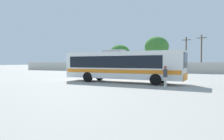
{
  "coord_description": "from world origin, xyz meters",
  "views": [
    {
      "loc": [
        7.06,
        -19.66,
        2.04
      ],
      "look_at": [
        -2.75,
        0.19,
        1.24
      ],
      "focal_mm": 33.17,
      "sensor_mm": 36.0,
      "label": 1
    }
  ],
  "objects_px": {
    "coach_bus_white_orange": "(121,65)",
    "utility_pole_far": "(186,54)",
    "attendant_by_bus_door": "(165,75)",
    "parked_car_second_black": "(150,69)",
    "parked_car_leftmost_white": "(123,69)",
    "utility_pole_near": "(201,53)",
    "roadside_tree_midleft": "(157,47)",
    "roadside_tree_left": "(120,54)"
  },
  "relations": [
    {
      "from": "roadside_tree_midleft",
      "to": "parked_car_second_black",
      "type": "bearing_deg",
      "value": -83.63
    },
    {
      "from": "utility_pole_far",
      "to": "roadside_tree_midleft",
      "type": "relative_size",
      "value": 0.91
    },
    {
      "from": "utility_pole_near",
      "to": "utility_pole_far",
      "type": "bearing_deg",
      "value": 158.73
    },
    {
      "from": "utility_pole_near",
      "to": "utility_pole_far",
      "type": "distance_m",
      "value": 3.24
    },
    {
      "from": "coach_bus_white_orange",
      "to": "roadside_tree_midleft",
      "type": "relative_size",
      "value": 1.54
    },
    {
      "from": "parked_car_leftmost_white",
      "to": "utility_pole_near",
      "type": "bearing_deg",
      "value": 22.66
    },
    {
      "from": "coach_bus_white_orange",
      "to": "utility_pole_near",
      "type": "xyz_separation_m",
      "value": [
        6.31,
        25.17,
        2.14
      ]
    },
    {
      "from": "attendant_by_bus_door",
      "to": "parked_car_leftmost_white",
      "type": "bearing_deg",
      "value": 121.61
    },
    {
      "from": "parked_car_leftmost_white",
      "to": "utility_pole_near",
      "type": "height_order",
      "value": "utility_pole_near"
    },
    {
      "from": "attendant_by_bus_door",
      "to": "utility_pole_near",
      "type": "relative_size",
      "value": 0.23
    },
    {
      "from": "attendant_by_bus_door",
      "to": "roadside_tree_midleft",
      "type": "bearing_deg",
      "value": 105.45
    },
    {
      "from": "parked_car_leftmost_white",
      "to": "roadside_tree_left",
      "type": "height_order",
      "value": "roadside_tree_left"
    },
    {
      "from": "coach_bus_white_orange",
      "to": "utility_pole_far",
      "type": "bearing_deg",
      "value": 82.87
    },
    {
      "from": "attendant_by_bus_door",
      "to": "roadside_tree_midleft",
      "type": "distance_m",
      "value": 31.93
    },
    {
      "from": "parked_car_leftmost_white",
      "to": "parked_car_second_black",
      "type": "xyz_separation_m",
      "value": [
        5.58,
        0.63,
        0.02
      ]
    },
    {
      "from": "parked_car_leftmost_white",
      "to": "parked_car_second_black",
      "type": "relative_size",
      "value": 0.92
    },
    {
      "from": "parked_car_leftmost_white",
      "to": "roadside_tree_left",
      "type": "xyz_separation_m",
      "value": [
        -4.95,
        9.62,
        3.55
      ]
    },
    {
      "from": "coach_bus_white_orange",
      "to": "roadside_tree_left",
      "type": "xyz_separation_m",
      "value": [
        -13.04,
        28.78,
        2.54
      ]
    },
    {
      "from": "utility_pole_near",
      "to": "parked_car_leftmost_white",
      "type": "bearing_deg",
      "value": -157.34
    },
    {
      "from": "attendant_by_bus_door",
      "to": "roadside_tree_midleft",
      "type": "relative_size",
      "value": 0.21
    },
    {
      "from": "parked_car_second_black",
      "to": "roadside_tree_left",
      "type": "height_order",
      "value": "roadside_tree_left"
    },
    {
      "from": "parked_car_second_black",
      "to": "roadside_tree_midleft",
      "type": "bearing_deg",
      "value": 96.37
    },
    {
      "from": "attendant_by_bus_door",
      "to": "utility_pole_near",
      "type": "xyz_separation_m",
      "value": [
        1.36,
        27.19,
        2.96
      ]
    },
    {
      "from": "attendant_by_bus_door",
      "to": "utility_pole_near",
      "type": "distance_m",
      "value": 27.38
    },
    {
      "from": "parked_car_second_black",
      "to": "roadside_tree_midleft",
      "type": "xyz_separation_m",
      "value": [
        -0.96,
        8.64,
        4.9
      ]
    },
    {
      "from": "attendant_by_bus_door",
      "to": "parked_car_second_black",
      "type": "bearing_deg",
      "value": 108.86
    },
    {
      "from": "attendant_by_bus_door",
      "to": "parked_car_second_black",
      "type": "xyz_separation_m",
      "value": [
        -7.45,
        21.81,
        -0.18
      ]
    },
    {
      "from": "parked_car_leftmost_white",
      "to": "parked_car_second_black",
      "type": "distance_m",
      "value": 5.62
    },
    {
      "from": "attendant_by_bus_door",
      "to": "utility_pole_far",
      "type": "bearing_deg",
      "value": 93.33
    },
    {
      "from": "utility_pole_near",
      "to": "roadside_tree_left",
      "type": "distance_m",
      "value": 19.68
    },
    {
      "from": "coach_bus_white_orange",
      "to": "roadside_tree_left",
      "type": "height_order",
      "value": "roadside_tree_left"
    },
    {
      "from": "parked_car_leftmost_white",
      "to": "parked_car_second_black",
      "type": "height_order",
      "value": "parked_car_second_black"
    },
    {
      "from": "parked_car_leftmost_white",
      "to": "utility_pole_far",
      "type": "xyz_separation_m",
      "value": [
        11.38,
        7.18,
        3.07
      ]
    },
    {
      "from": "utility_pole_near",
      "to": "utility_pole_far",
      "type": "xyz_separation_m",
      "value": [
        -3.01,
        1.17,
        -0.08
      ]
    },
    {
      "from": "coach_bus_white_orange",
      "to": "utility_pole_far",
      "type": "height_order",
      "value": "utility_pole_far"
    },
    {
      "from": "utility_pole_near",
      "to": "coach_bus_white_orange",
      "type": "bearing_deg",
      "value": -104.07
    },
    {
      "from": "roadside_tree_midleft",
      "to": "utility_pole_far",
      "type": "bearing_deg",
      "value": -17.09
    },
    {
      "from": "attendant_by_bus_door",
      "to": "parked_car_second_black",
      "type": "height_order",
      "value": "attendant_by_bus_door"
    },
    {
      "from": "utility_pole_near",
      "to": "utility_pole_far",
      "type": "height_order",
      "value": "utility_pole_near"
    },
    {
      "from": "parked_car_leftmost_white",
      "to": "utility_pole_far",
      "type": "distance_m",
      "value": 13.81
    },
    {
      "from": "coach_bus_white_orange",
      "to": "parked_car_leftmost_white",
      "type": "height_order",
      "value": "coach_bus_white_orange"
    },
    {
      "from": "parked_car_second_black",
      "to": "attendant_by_bus_door",
      "type": "bearing_deg",
      "value": -71.14
    }
  ]
}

